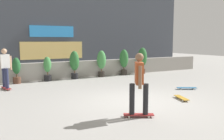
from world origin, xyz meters
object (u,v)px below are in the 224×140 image
potted_plant_3 (74,63)px  skateboard_aside (181,98)px  skater_mid_plaza (5,67)px  skater_far_left (139,82)px  potted_plant_5 (124,60)px  potted_plant_6 (142,58)px  potted_plant_1 (16,70)px  potted_plant_4 (101,62)px  potted_plant_2 (47,68)px  skateboard_near_camera (187,88)px

potted_plant_3 → skateboard_aside: (1.63, -6.10, -0.79)m
skater_mid_plaza → skater_far_left: 6.28m
potted_plant_5 → potted_plant_6: 1.33m
potted_plant_1 → potted_plant_3: size_ratio=0.83×
skateboard_aside → skater_mid_plaza: bearing=136.8°
potted_plant_3 → potted_plant_4: (1.59, -0.00, -0.00)m
skateboard_aside → potted_plant_2: bearing=116.6°
potted_plant_3 → skater_far_left: bearing=-96.4°
potted_plant_1 → potted_plant_6: potted_plant_6 is taller
potted_plant_3 → skateboard_near_camera: potted_plant_3 is taller
potted_plant_5 → skater_far_left: 7.96m
potted_plant_2 → skateboard_aside: bearing=-63.4°
potted_plant_1 → potted_plant_6: size_ratio=0.77×
skater_mid_plaza → skater_far_left: (2.70, -5.67, 0.00)m
potted_plant_4 → potted_plant_6: size_ratio=0.92×
potted_plant_6 → skater_far_left: 8.68m
potted_plant_3 → skater_mid_plaza: bearing=-159.5°
potted_plant_1 → skater_mid_plaza: skater_mid_plaza is taller
potted_plant_5 → skateboard_aside: 6.32m
skater_mid_plaza → potted_plant_3: bearing=20.5°
skater_far_left → skateboard_aside: 2.71m
skateboard_aside → potted_plant_5: bearing=76.8°
potted_plant_2 → potted_plant_6: 5.82m
potted_plant_1 → potted_plant_2: size_ratio=1.00×
potted_plant_6 → skateboard_near_camera: (-1.28, -4.90, -0.87)m
potted_plant_6 → skateboard_aside: potted_plant_6 is taller
skater_far_left → potted_plant_6: bearing=53.5°
skater_far_left → skateboard_near_camera: size_ratio=2.13×
potted_plant_3 → potted_plant_5: (3.06, -0.00, 0.02)m
potted_plant_2 → potted_plant_6: bearing=0.0°
skateboard_near_camera → skateboard_aside: 1.90m
potted_plant_4 → skateboard_aside: bearing=-89.6°
potted_plant_3 → potted_plant_5: bearing=-0.0°
potted_plant_1 → potted_plant_3: bearing=0.0°
potted_plant_1 → skater_mid_plaza: bearing=-114.9°
skateboard_aside → potted_plant_3: bearing=105.0°
potted_plant_4 → skateboard_aside: potted_plant_4 is taller
potted_plant_1 → potted_plant_3: 2.88m
potted_plant_1 → potted_plant_5: potted_plant_5 is taller
potted_plant_5 → skater_mid_plaza: (-6.54, -1.30, 0.07)m
potted_plant_2 → potted_plant_5: (4.48, -0.00, 0.22)m
skater_mid_plaza → skater_far_left: same height
skater_mid_plaza → skater_far_left: size_ratio=1.00×
potted_plant_2 → potted_plant_3: bearing=0.0°
potted_plant_6 → potted_plant_1: bearing=180.0°
potted_plant_2 → potted_plant_4: size_ratio=0.83×
potted_plant_3 → skater_far_left: size_ratio=0.87×
potted_plant_1 → skater_far_left: (2.10, -6.98, 0.28)m
potted_plant_4 → potted_plant_5: (1.47, 0.00, 0.02)m
potted_plant_4 → skater_far_left: bearing=-108.7°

